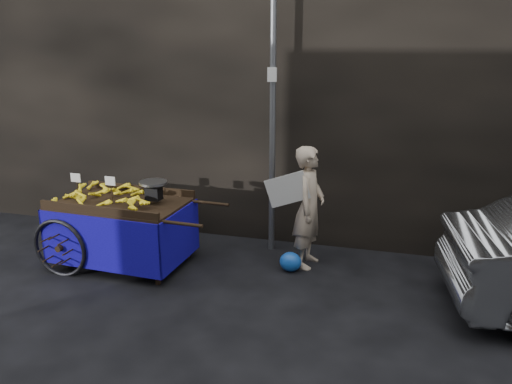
% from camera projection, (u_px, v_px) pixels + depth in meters
% --- Properties ---
extents(ground, '(80.00, 80.00, 0.00)m').
position_uv_depth(ground, '(221.00, 287.00, 5.92)').
color(ground, black).
rests_on(ground, ground).
extents(building_wall, '(13.50, 2.00, 5.00)m').
position_uv_depth(building_wall, '(299.00, 63.00, 7.52)').
color(building_wall, black).
rests_on(building_wall, ground).
extents(street_pole, '(0.12, 0.10, 4.00)m').
position_uv_depth(street_pole, '(273.00, 105.00, 6.48)').
color(street_pole, slate).
rests_on(street_pole, ground).
extents(banana_cart, '(2.30, 1.19, 1.23)m').
position_uv_depth(banana_cart, '(118.00, 208.00, 6.38)').
color(banana_cart, black).
rests_on(banana_cart, ground).
extents(vendor, '(0.76, 0.62, 1.57)m').
position_uv_depth(vendor, '(309.00, 207.00, 6.31)').
color(vendor, tan).
rests_on(vendor, ground).
extents(plastic_bag, '(0.28, 0.22, 0.25)m').
position_uv_depth(plastic_bag, '(290.00, 262.00, 6.31)').
color(plastic_bag, '#174CAC').
rests_on(plastic_bag, ground).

